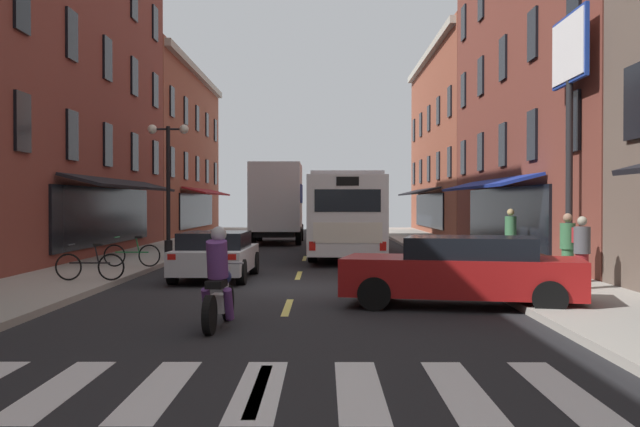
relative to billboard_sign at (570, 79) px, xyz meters
The scene contains 18 objects.
ground_plane 8.92m from the billboard_sign, 168.97° to the right, with size 34.80×80.00×0.10m, color black.
lane_centre_dashes 8.93m from the billboard_sign, 167.03° to the right, with size 0.14×73.90×0.01m.
crosswalk_near 14.37m from the billboard_sign, 121.79° to the right, with size 7.10×2.80×0.01m.
sidewalk_left 14.01m from the billboard_sign, behind, with size 3.00×80.00×0.14m, color #A39E93.
sidewalk_right 5.47m from the billboard_sign, 129.94° to the right, with size 3.00×80.00×0.14m, color #A39E93.
billboard_sign is the anchor object (origin of this frame).
transit_bus 11.67m from the billboard_sign, 119.61° to the left, with size 2.83×11.59×3.07m.
box_truck 20.58m from the billboard_sign, 115.26° to the left, with size 2.52×6.99×3.94m.
sedan_near 10.32m from the billboard_sign, behind, with size 2.01×4.26×1.27m.
sedan_mid 7.51m from the billboard_sign, 126.87° to the right, with size 4.87×2.74×1.38m.
sedan_far 31.18m from the billboard_sign, 106.90° to the left, with size 1.98×4.31×1.34m.
motorcycle_rider 11.78m from the billboard_sign, 137.85° to the right, with size 0.62×2.07×1.66m.
bicycle_near 13.02m from the billboard_sign, behind, with size 1.71×0.48×0.91m.
bicycle_mid 13.27m from the billboard_sign, 166.54° to the left, with size 1.71×0.48×0.91m.
pedestrian_near 4.53m from the billboard_sign, 108.17° to the right, with size 0.50×0.50×1.65m.
pedestrian_mid 6.19m from the billboard_sign, 95.02° to the left, with size 0.36×0.36×1.72m.
pedestrian_far 5.18m from the billboard_sign, 102.38° to the right, with size 0.36×0.36×1.61m.
street_lamp_twin 13.69m from the billboard_sign, 150.73° to the left, with size 1.42×0.32×4.61m.
Camera 1 is at (0.72, -18.29, 2.05)m, focal length 42.66 mm.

